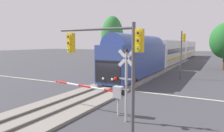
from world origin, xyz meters
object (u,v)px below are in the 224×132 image
object	(u,v)px
crossing_signal_mast	(126,77)
traffic_signal_far_side	(182,47)
traffic_signal_near_right	(110,52)
commuter_train	(171,51)
crossing_gate_far	(110,66)
crossing_gate_near	(110,92)
oak_behind_train	(112,37)

from	to	relation	value
crossing_signal_mast	traffic_signal_far_side	world-z (taller)	traffic_signal_far_side
traffic_signal_near_right	commuter_train	bearing A→B (deg)	97.48
crossing_signal_mast	crossing_gate_far	xyz separation A→B (m)	(-8.33, 13.76, -1.14)
crossing_gate_near	traffic_signal_near_right	distance (m)	3.92
crossing_gate_near	traffic_signal_far_side	bearing A→B (deg)	83.25
commuter_train	traffic_signal_near_right	world-z (taller)	commuter_train
crossing_gate_near	crossing_gate_far	xyz separation A→B (m)	(-6.92, 13.00, -0.02)
crossing_signal_mast	commuter_train	bearing A→B (deg)	97.89
crossing_gate_far	traffic_signal_near_right	distance (m)	17.87
traffic_signal_far_side	traffic_signal_near_right	distance (m)	17.80
crossing_signal_mast	traffic_signal_far_side	bearing A→B (deg)	88.62
crossing_gate_far	traffic_signal_far_side	xyz separation A→B (m)	(8.71, 2.19, 2.53)
crossing_gate_far	traffic_signal_near_right	size ratio (longest dim) A/B	1.10
commuter_train	oak_behind_train	size ratio (longest dim) A/B	6.24
crossing_gate_near	traffic_signal_far_side	world-z (taller)	traffic_signal_far_side
commuter_train	traffic_signal_near_right	xyz separation A→B (m)	(4.89, -37.22, 1.26)
commuter_train	crossing_signal_mast	distance (m)	35.72
crossing_gate_near	traffic_signal_near_right	size ratio (longest dim) A/B	1.04
commuter_train	crossing_signal_mast	size ratio (longest dim) A/B	14.65
crossing_gate_near	crossing_gate_far	distance (m)	14.73
commuter_train	oak_behind_train	bearing A→B (deg)	-137.54
oak_behind_train	crossing_gate_near	bearing A→B (deg)	-62.60
crossing_gate_near	commuter_train	bearing A→B (deg)	95.75
commuter_train	crossing_gate_far	size ratio (longest dim) A/B	10.47
traffic_signal_far_side	oak_behind_train	distance (m)	18.43
crossing_gate_far	traffic_signal_far_side	bearing A→B (deg)	14.10
crossing_gate_near	oak_behind_train	xyz separation A→B (m)	(-13.29, 25.64, 4.22)
traffic_signal_near_right	traffic_signal_far_side	bearing A→B (deg)	88.72
commuter_train	traffic_signal_near_right	distance (m)	37.56
crossing_gate_near	oak_behind_train	distance (m)	29.19
commuter_train	traffic_signal_far_side	xyz separation A→B (m)	(5.28, -19.42, 1.20)
crossing_signal_mast	traffic_signal_near_right	distance (m)	2.35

